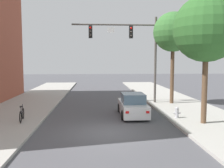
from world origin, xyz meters
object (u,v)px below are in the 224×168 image
(traffic_signal_mast, at_px, (132,43))
(bicycle_leaning, at_px, (22,115))
(street_tree_nearest, at_px, (207,29))
(fire_hydrant, at_px, (177,112))
(street_tree_second, at_px, (173,32))
(car_lead_white, at_px, (133,106))

(traffic_signal_mast, distance_m, bicycle_leaning, 11.12)
(bicycle_leaning, distance_m, street_tree_nearest, 12.17)
(traffic_signal_mast, distance_m, fire_hydrant, 8.14)
(street_tree_nearest, bearing_deg, traffic_signal_mast, 113.25)
(traffic_signal_mast, relative_size, fire_hydrant, 10.42)
(fire_hydrant, bearing_deg, street_tree_second, 76.25)
(car_lead_white, distance_m, bicycle_leaning, 7.33)
(bicycle_leaning, xyz_separation_m, street_tree_nearest, (10.97, -1.20, 5.14))
(traffic_signal_mast, distance_m, street_tree_nearest, 8.28)
(street_tree_second, bearing_deg, street_tree_nearest, -91.88)
(street_tree_nearest, bearing_deg, street_tree_second, 88.12)
(street_tree_nearest, bearing_deg, bicycle_leaning, 173.74)
(bicycle_leaning, bearing_deg, traffic_signal_mast, 39.73)
(bicycle_leaning, xyz_separation_m, fire_hydrant, (9.82, 0.23, -0.03))
(traffic_signal_mast, bearing_deg, street_tree_second, -8.27)
(car_lead_white, xyz_separation_m, bicycle_leaning, (-7.13, -1.68, -0.18))
(car_lead_white, bearing_deg, traffic_signal_mast, 83.11)
(car_lead_white, height_order, street_tree_second, street_tree_second)
(fire_hydrant, relative_size, street_tree_nearest, 0.10)
(car_lead_white, xyz_separation_m, street_tree_second, (4.07, 4.21, 5.55))
(street_tree_nearest, xyz_separation_m, street_tree_second, (0.23, 7.10, 0.59))
(street_tree_second, bearing_deg, traffic_signal_mast, 171.73)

